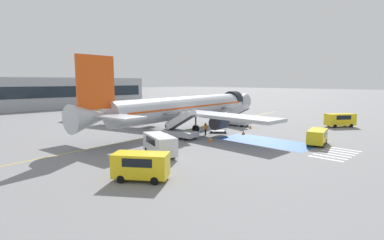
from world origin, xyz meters
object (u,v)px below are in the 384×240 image
(airliner, at_px, (185,108))
(service_van_3, at_px, (160,143))
(traffic_cone_1, at_px, (243,132))
(service_van_2, at_px, (141,164))
(boarding_stairs_aft, at_px, (181,131))
(service_van_0, at_px, (340,119))
(traffic_cone_2, at_px, (251,127))
(service_van_1, at_px, (317,136))
(baggage_cart, at_px, (218,131))
(boarding_stairs_forward, at_px, (236,120))
(fuel_tanker, at_px, (91,111))
(ground_crew_1, at_px, (205,128))
(ground_crew_0, at_px, (215,122))
(traffic_cone_0, at_px, (211,140))
(terminal_building, at_px, (20,94))

(airliner, height_order, service_van_3, airliner)
(traffic_cone_1, bearing_deg, airliner, 107.92)
(service_van_2, relative_size, service_van_3, 0.82)
(airliner, xyz_separation_m, boarding_stairs_aft, (-5.69, -5.03, -2.66))
(service_van_0, xyz_separation_m, traffic_cone_2, (-12.44, 10.17, -1.10))
(service_van_1, distance_m, traffic_cone_2, 14.39)
(boarding_stairs_aft, relative_size, baggage_cart, 1.84)
(service_van_1, bearing_deg, service_van_3, -133.38)
(boarding_stairs_forward, relative_size, fuel_tanker, 0.55)
(fuel_tanker, bearing_deg, boarding_stairs_aft, -177.09)
(boarding_stairs_aft, bearing_deg, ground_crew_1, -14.41)
(service_van_2, bearing_deg, ground_crew_0, 171.82)
(boarding_stairs_forward, height_order, fuel_tanker, boarding_stairs_forward)
(service_van_0, height_order, service_van_3, service_van_0)
(service_van_2, xyz_separation_m, ground_crew_0, (25.34, 13.58, -0.26))
(service_van_2, height_order, traffic_cone_0, service_van_2)
(service_van_3, bearing_deg, traffic_cone_1, -156.92)
(traffic_cone_0, bearing_deg, traffic_cone_2, 10.90)
(boarding_stairs_aft, bearing_deg, ground_crew_0, 8.08)
(boarding_stairs_aft, bearing_deg, traffic_cone_2, -14.73)
(boarding_stairs_aft, xyz_separation_m, terminal_building, (-2.32, 62.91, 3.51))
(service_van_0, height_order, service_van_2, service_van_0)
(boarding_stairs_aft, xyz_separation_m, baggage_cart, (7.27, -0.79, -0.76))
(service_van_0, relative_size, baggage_cart, 1.77)
(fuel_tanker, xyz_separation_m, traffic_cone_1, (7.28, -33.42, -1.47))
(traffic_cone_2, bearing_deg, service_van_1, -111.76)
(traffic_cone_1, xyz_separation_m, traffic_cone_2, (5.58, 2.41, -0.02))
(boarding_stairs_forward, distance_m, service_van_2, 32.45)
(service_van_1, relative_size, service_van_2, 0.99)
(airliner, height_order, traffic_cone_0, airliner)
(service_van_3, bearing_deg, fuel_tanker, -86.41)
(boarding_stairs_aft, xyz_separation_m, service_van_1, (9.01, -15.40, 0.15))
(service_van_1, distance_m, ground_crew_1, 15.45)
(service_van_1, distance_m, baggage_cart, 14.74)
(service_van_0, distance_m, terminal_building, 80.63)
(service_van_2, distance_m, traffic_cone_0, 16.81)
(ground_crew_0, bearing_deg, terminal_building, -39.19)
(service_van_2, bearing_deg, ground_crew_1, 171.65)
(fuel_tanker, relative_size, terminal_building, 0.13)
(airliner, distance_m, ground_crew_1, 6.34)
(boarding_stairs_forward, xyz_separation_m, terminal_building, (-17.69, 61.14, 3.54))
(traffic_cone_0, bearing_deg, boarding_stairs_aft, 102.84)
(boarding_stairs_aft, relative_size, ground_crew_0, 2.95)
(boarding_stairs_forward, bearing_deg, ground_crew_0, 160.53)
(traffic_cone_0, xyz_separation_m, terminal_building, (-3.37, 67.52, 4.21))
(service_van_1, relative_size, baggage_cart, 1.59)
(service_van_2, height_order, terminal_building, terminal_building)
(traffic_cone_2, bearing_deg, terminal_building, 104.38)
(service_van_1, height_order, terminal_building, terminal_building)
(fuel_tanker, height_order, traffic_cone_1, fuel_tanker)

